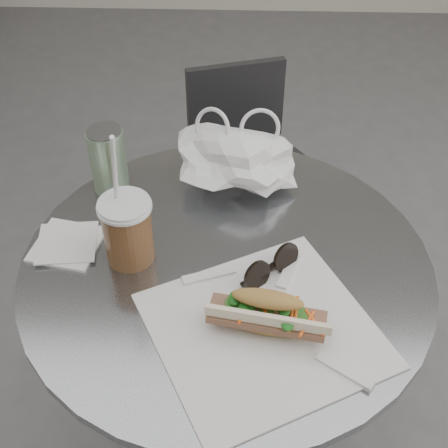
{
  "coord_description": "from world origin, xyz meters",
  "views": [
    {
      "loc": [
        0.02,
        -0.6,
        1.57
      ],
      "look_at": [
        -0.01,
        0.25,
        0.79
      ],
      "focal_mm": 50.0,
      "sensor_mm": 36.0,
      "label": 1
    }
  ],
  "objects_px": {
    "banh_mi": "(267,313)",
    "iced_coffee": "(127,229)",
    "cafe_table": "(226,352)",
    "sunglasses": "(271,268)",
    "drink_can": "(108,160)",
    "chair_far": "(246,198)"
  },
  "relations": [
    {
      "from": "cafe_table",
      "to": "chair_far",
      "type": "height_order",
      "value": "cafe_table"
    },
    {
      "from": "sunglasses",
      "to": "banh_mi",
      "type": "bearing_deg",
      "value": -136.04
    },
    {
      "from": "iced_coffee",
      "to": "drink_can",
      "type": "bearing_deg",
      "value": 108.97
    },
    {
      "from": "drink_can",
      "to": "banh_mi",
      "type": "bearing_deg",
      "value": -48.82
    },
    {
      "from": "cafe_table",
      "to": "iced_coffee",
      "type": "bearing_deg",
      "value": 175.89
    },
    {
      "from": "chair_far",
      "to": "cafe_table",
      "type": "bearing_deg",
      "value": 70.33
    },
    {
      "from": "banh_mi",
      "to": "sunglasses",
      "type": "height_order",
      "value": "banh_mi"
    },
    {
      "from": "banh_mi",
      "to": "sunglasses",
      "type": "bearing_deg",
      "value": 95.86
    },
    {
      "from": "iced_coffee",
      "to": "sunglasses",
      "type": "relative_size",
      "value": 2.57
    },
    {
      "from": "cafe_table",
      "to": "banh_mi",
      "type": "distance_m",
      "value": 0.36
    },
    {
      "from": "iced_coffee",
      "to": "sunglasses",
      "type": "height_order",
      "value": "iced_coffee"
    },
    {
      "from": "cafe_table",
      "to": "banh_mi",
      "type": "relative_size",
      "value": 3.07
    },
    {
      "from": "chair_far",
      "to": "banh_mi",
      "type": "bearing_deg",
      "value": 75.76
    },
    {
      "from": "drink_can",
      "to": "iced_coffee",
      "type": "bearing_deg",
      "value": -71.03
    },
    {
      "from": "banh_mi",
      "to": "drink_can",
      "type": "xyz_separation_m",
      "value": [
        -0.32,
        0.36,
        0.03
      ]
    },
    {
      "from": "banh_mi",
      "to": "drink_can",
      "type": "bearing_deg",
      "value": 141.43
    },
    {
      "from": "sunglasses",
      "to": "drink_can",
      "type": "distance_m",
      "value": 0.41
    },
    {
      "from": "cafe_table",
      "to": "banh_mi",
      "type": "bearing_deg",
      "value": -64.54
    },
    {
      "from": "iced_coffee",
      "to": "banh_mi",
      "type": "bearing_deg",
      "value": -32.96
    },
    {
      "from": "chair_far",
      "to": "iced_coffee",
      "type": "bearing_deg",
      "value": 55.77
    },
    {
      "from": "sunglasses",
      "to": "cafe_table",
      "type": "bearing_deg",
      "value": 118.97
    },
    {
      "from": "banh_mi",
      "to": "iced_coffee",
      "type": "bearing_deg",
      "value": 157.29
    }
  ]
}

